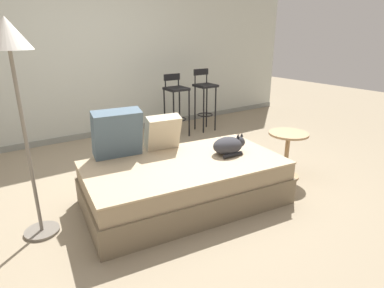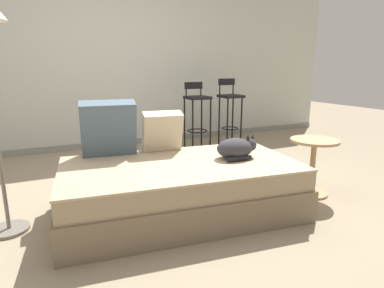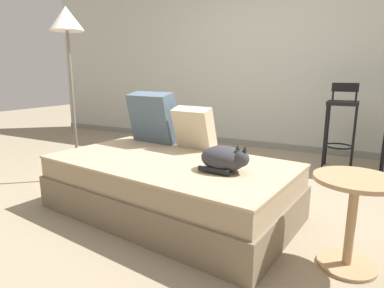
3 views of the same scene
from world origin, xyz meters
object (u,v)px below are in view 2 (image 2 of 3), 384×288
object	(u,v)px
couch	(181,188)
side_table	(313,159)
cat	(236,148)
bar_stool_near_window	(197,108)
throw_pillow_middle	(162,131)
throw_pillow_corner	(109,128)
bar_stool_by_doorway	(230,105)

from	to	relation	value
couch	side_table	xyz separation A→B (m)	(1.29, -0.15, 0.13)
cat	bar_stool_near_window	distance (m)	2.07
bar_stool_near_window	side_table	distance (m)	2.10
throw_pillow_middle	side_table	size ratio (longest dim) A/B	0.70
throw_pillow_corner	throw_pillow_middle	distance (m)	0.48
throw_pillow_corner	side_table	distance (m)	1.89
throw_pillow_middle	side_table	bearing A→B (deg)	-23.96
couch	side_table	size ratio (longest dim) A/B	3.74
bar_stool_by_doorway	side_table	bearing A→B (deg)	-99.94
throw_pillow_corner	throw_pillow_middle	bearing A→B (deg)	-6.77
throw_pillow_corner	bar_stool_by_doorway	bearing A→B (deg)	34.31
bar_stool_near_window	couch	bearing A→B (deg)	-119.49
cat	side_table	size ratio (longest dim) A/B	0.66
bar_stool_by_doorway	cat	bearing A→B (deg)	-120.35
couch	side_table	bearing A→B (deg)	-6.77
couch	cat	size ratio (longest dim) A/B	5.63
bar_stool_near_window	throw_pillow_corner	bearing A→B (deg)	-137.08
throw_pillow_corner	bar_stool_near_window	distance (m)	2.12
cat	bar_stool_by_doorway	distance (m)	2.30
cat	bar_stool_by_doorway	xyz separation A→B (m)	(1.16, 1.98, 0.11)
side_table	throw_pillow_corner	bearing A→B (deg)	160.34
cat	side_table	xyz separation A→B (m)	(0.80, -0.09, -0.17)
throw_pillow_middle	bar_stool_near_window	xyz separation A→B (m)	(1.08, 1.50, -0.01)
bar_stool_near_window	side_table	world-z (taller)	bar_stool_near_window
throw_pillow_corner	side_table	world-z (taller)	throw_pillow_corner
throw_pillow_corner	bar_stool_by_doorway	xyz separation A→B (m)	(2.12, 1.44, -0.05)
cat	couch	bearing A→B (deg)	172.55
bar_stool_by_doorway	side_table	size ratio (longest dim) A/B	1.91
throw_pillow_middle	bar_stool_near_window	world-z (taller)	bar_stool_near_window
throw_pillow_middle	side_table	distance (m)	1.43
cat	bar_stool_near_window	xyz separation A→B (m)	(0.60, 1.98, 0.09)
bar_stool_by_doorway	side_table	world-z (taller)	bar_stool_by_doorway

